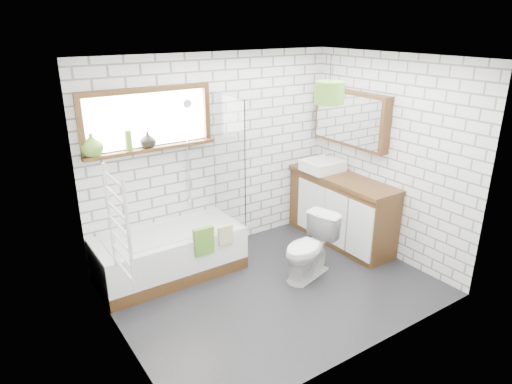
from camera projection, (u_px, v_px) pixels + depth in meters
floor at (275, 288)px, 5.16m from camera, size 3.40×2.60×0.01m
ceiling at (279, 58)px, 4.27m from camera, size 3.40×2.60×0.01m
wall_back at (215, 155)px, 5.73m from camera, size 3.40×0.01×2.50m
wall_front at (372, 229)px, 3.70m from camera, size 3.40×0.01×2.50m
wall_left at (113, 222)px, 3.83m from camera, size 0.01×2.60×2.50m
wall_right at (388, 158)px, 5.61m from camera, size 0.01×2.60×2.50m
window at (149, 120)px, 5.06m from camera, size 1.52×0.16×0.68m
towel_radiator at (119, 226)px, 3.87m from camera, size 0.06×0.52×1.00m
mirror_cabinet at (351, 118)px, 5.89m from camera, size 0.16×1.20×0.70m
shower_riser at (187, 153)px, 5.45m from camera, size 0.02×0.02×1.30m
bathtub at (170, 254)px, 5.34m from camera, size 1.69×0.74×0.55m
shower_screen at (229, 159)px, 5.41m from camera, size 0.02×0.72×1.50m
towel_green at (204, 241)px, 5.10m from camera, size 0.24×0.06×0.32m
towel_beige at (225, 235)px, 5.24m from camera, size 0.18×0.04×0.23m
vanity at (341, 209)px, 6.12m from camera, size 0.52×1.62×0.93m
basin at (323, 166)px, 6.16m from camera, size 0.49×0.43×0.14m
tap at (332, 159)px, 6.22m from camera, size 0.03×0.03×0.16m
toilet at (309, 248)px, 5.28m from camera, size 0.59×0.81×0.74m
vase_olive at (92, 147)px, 4.77m from camera, size 0.25×0.25×0.24m
vase_dark at (148, 141)px, 5.10m from camera, size 0.19×0.19×0.18m
bottle at (129, 142)px, 4.97m from camera, size 0.08×0.08×0.22m
pendant at (329, 93)px, 4.96m from camera, size 0.33×0.33×0.24m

